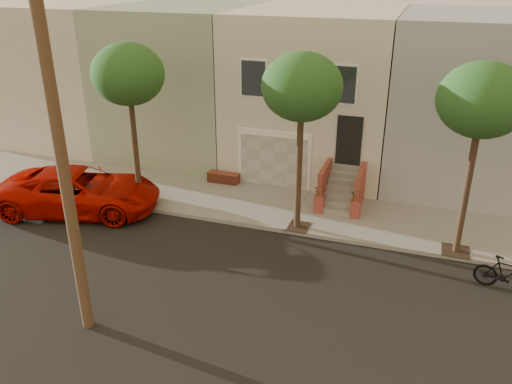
% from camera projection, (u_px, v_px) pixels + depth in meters
% --- Properties ---
extents(ground, '(90.00, 90.00, 0.00)m').
position_uv_depth(ground, '(234.00, 282.00, 16.01)').
color(ground, black).
rests_on(ground, ground).
extents(sidewalk, '(40.00, 3.70, 0.15)m').
position_uv_depth(sidewalk, '(282.00, 208.00, 20.61)').
color(sidewalk, gray).
rests_on(sidewalk, ground).
extents(house_row, '(33.10, 11.70, 7.00)m').
position_uv_depth(house_row, '(318.00, 88.00, 24.21)').
color(house_row, beige).
rests_on(house_row, sidewalk).
extents(tree_left, '(2.70, 2.57, 6.30)m').
position_uv_depth(tree_left, '(128.00, 75.00, 18.85)').
color(tree_left, '#2D2116').
rests_on(tree_left, sidewalk).
extents(tree_mid, '(2.70, 2.57, 6.30)m').
position_uv_depth(tree_mid, '(302.00, 88.00, 16.95)').
color(tree_mid, '#2D2116').
rests_on(tree_mid, sidewalk).
extents(tree_right, '(2.70, 2.57, 6.30)m').
position_uv_depth(tree_right, '(483.00, 101.00, 15.34)').
color(tree_right, '#2D2116').
rests_on(tree_right, sidewalk).
extents(pickup_truck, '(6.70, 4.27, 1.72)m').
position_uv_depth(pickup_truck, '(79.00, 191.00, 20.22)').
color(pickup_truck, '#B80A00').
rests_on(pickup_truck, ground).
extents(motorcycle, '(1.91, 0.96, 1.10)m').
position_uv_depth(motorcycle, '(506.00, 275.00, 15.36)').
color(motorcycle, black).
rests_on(motorcycle, ground).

